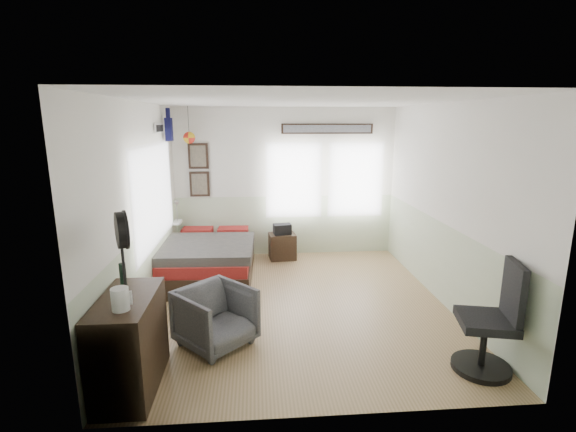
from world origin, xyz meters
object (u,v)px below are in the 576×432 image
object	(u,v)px
bed	(210,259)
task_chair	(492,327)
dresser	(130,343)
nightstand	(282,246)
armchair	(216,317)

from	to	relation	value
bed	task_chair	xyz separation A→B (m)	(3.06, -2.84, 0.17)
dresser	nightstand	distance (m)	4.00
dresser	armchair	xyz separation A→B (m)	(0.72, 0.70, -0.11)
task_chair	dresser	bearing A→B (deg)	-167.23
nightstand	dresser	bearing A→B (deg)	-120.73
armchair	task_chair	xyz separation A→B (m)	(2.77, -0.71, 0.13)
bed	dresser	world-z (taller)	dresser
bed	armchair	bearing A→B (deg)	-80.31
bed	task_chair	distance (m)	4.17
armchair	nightstand	distance (m)	3.09
nightstand	task_chair	size ratio (longest dim) A/B	0.40
task_chair	bed	bearing A→B (deg)	150.16
bed	nightstand	world-z (taller)	bed
dresser	nightstand	world-z (taller)	dresser
bed	dresser	distance (m)	2.86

